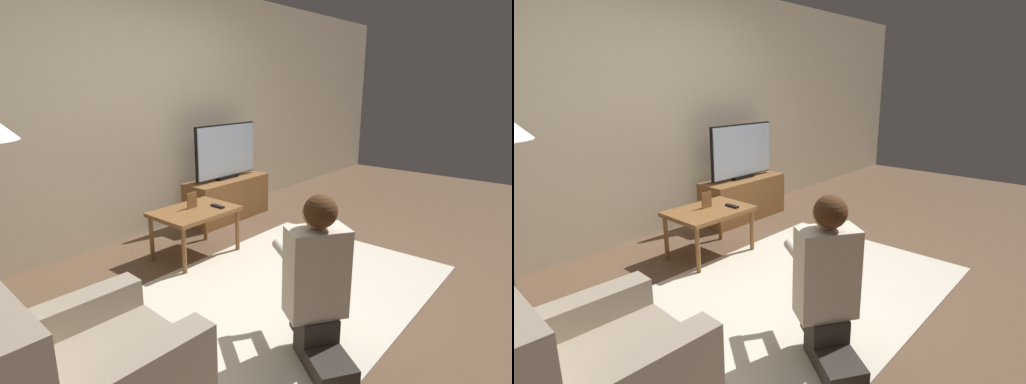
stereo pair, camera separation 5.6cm
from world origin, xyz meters
TOP-DOWN VIEW (x-y plane):
  - ground_plane at (0.00, 0.00)m, footprint 10.00×10.00m
  - wall_back at (0.00, 1.93)m, footprint 10.00×0.06m
  - rug at (0.00, 0.00)m, footprint 2.43×1.81m
  - tv_stand at (0.92, 1.58)m, footprint 1.06×0.40m
  - tv at (0.92, 1.58)m, footprint 0.93×0.08m
  - coffee_table at (-0.06, 1.03)m, footprint 0.73×0.53m
  - person_kneeling at (-0.56, -0.58)m, footprint 0.64×0.77m
  - picture_frame at (-0.04, 1.08)m, footprint 0.11×0.01m
  - remote at (0.13, 0.93)m, footprint 0.04×0.15m

SIDE VIEW (x-z plane):
  - ground_plane at x=0.00m, z-range 0.00..0.00m
  - rug at x=0.00m, z-range 0.00..0.02m
  - tv_stand at x=0.92m, z-range 0.00..0.49m
  - coffee_table at x=-0.06m, z-range 0.17..0.62m
  - remote at x=0.13m, z-range 0.45..0.47m
  - person_kneeling at x=-0.56m, z-range 0.01..0.98m
  - picture_frame at x=-0.04m, z-range 0.45..0.60m
  - tv at x=0.92m, z-range 0.49..1.13m
  - wall_back at x=0.00m, z-range 0.00..2.60m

